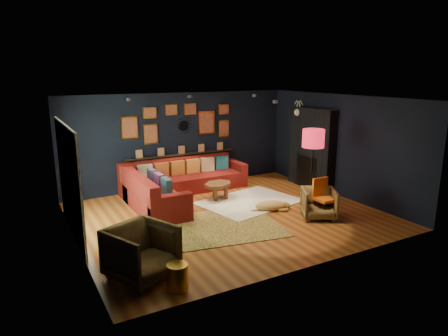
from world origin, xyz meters
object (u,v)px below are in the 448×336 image
sectional (173,186)px  armchair_left (142,250)px  pouf (151,198)px  dog (271,204)px  coffee_table (218,186)px  gold_stool (178,277)px  armchair_right (319,202)px  floor_lamp (313,141)px  orange_chair (323,195)px

sectional → armchair_left: armchair_left is taller
pouf → dog: bearing=-36.5°
coffee_table → gold_stool: 4.31m
coffee_table → pouf: coffee_table is taller
gold_stool → pouf: bearing=76.8°
pouf → armchair_right: (2.96, -2.57, 0.16)m
floor_lamp → dog: bearing=171.0°
sectional → dog: sectional is taller
coffee_table → orange_chair: (1.44, -2.20, 0.17)m
floor_lamp → gold_stool: bearing=-154.8°
orange_chair → floor_lamp: floor_lamp is taller
gold_stool → dog: size_ratio=0.39×
armchair_right → floor_lamp: floor_lamp is taller
coffee_table → armchair_right: (1.34, -2.21, 0.01)m
sectional → coffee_table: (0.94, -0.67, 0.03)m
armchair_right → gold_stool: bearing=-131.3°
pouf → armchair_left: 3.50m
pouf → armchair_right: armchair_right is taller
orange_chair → floor_lamp: bearing=69.3°
floor_lamp → pouf: bearing=150.8°
orange_chair → dog: orange_chair is taller
sectional → coffee_table: sectional is taller
pouf → gold_stool: bearing=-103.2°
coffee_table → dog: coffee_table is taller
pouf → dog: size_ratio=0.50×
floor_lamp → orange_chair: bearing=-110.4°
armchair_right → gold_stool: 4.08m
orange_chair → dog: 1.20m
sectional → orange_chair: 3.73m
coffee_table → gold_stool: bearing=-125.9°
pouf → orange_chair: size_ratio=0.58×
coffee_table → gold_stool: coffee_table is taller
pouf → armchair_left: (-1.25, -3.26, 0.27)m
coffee_table → floor_lamp: (1.70, -1.50, 1.22)m
floor_lamp → armchair_left: bearing=-163.0°
coffee_table → armchair_right: armchair_right is taller
armchair_left → gold_stool: bearing=-83.6°
gold_stool → dog: 3.86m
coffee_table → orange_chair: size_ratio=1.10×
pouf → gold_stool: 3.95m
coffee_table → dog: size_ratio=0.96×
armchair_left → dog: 3.89m
gold_stool → orange_chair: bearing=18.0°
armchair_left → gold_stool: 0.73m
sectional → orange_chair: (2.38, -2.87, 0.19)m
floor_lamp → coffee_table: bearing=138.5°
dog → gold_stool: bearing=-127.0°
dog → sectional: bearing=147.9°
orange_chair → floor_lamp: 1.29m
sectional → orange_chair: bearing=-50.3°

